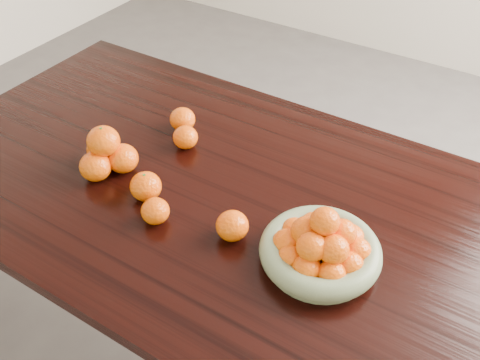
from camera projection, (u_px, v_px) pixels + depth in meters
The scene contains 9 objects.
ground at pixel (244, 352), 1.93m from camera, with size 5.00×5.00×0.00m, color #5F5B5A.
dining_table at pixel (245, 223), 1.50m from camera, with size 2.00×1.00×0.75m.
fruit_bowl at pixel (321, 248), 1.25m from camera, with size 0.29×0.29×0.16m.
orange_pyramid at pixel (106, 154), 1.50m from camera, with size 0.17×0.16×0.14m.
loose_orange_0 at pixel (146, 186), 1.42m from camera, with size 0.09×0.09×0.08m, color #E05D06.
loose_orange_1 at pixel (155, 211), 1.36m from camera, with size 0.07×0.07×0.07m, color #E05D06.
loose_orange_2 at pixel (232, 226), 1.31m from camera, with size 0.08×0.08×0.08m, color #E05D06.
loose_orange_3 at pixel (185, 137), 1.60m from camera, with size 0.08×0.08×0.07m, color #E05D06.
loose_orange_4 at pixel (183, 119), 1.67m from camera, with size 0.08×0.08×0.07m, color #E05D06.
Camera 1 is at (0.55, -0.91, 1.72)m, focal length 40.00 mm.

